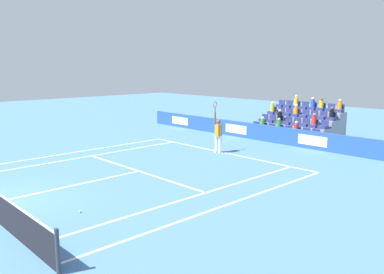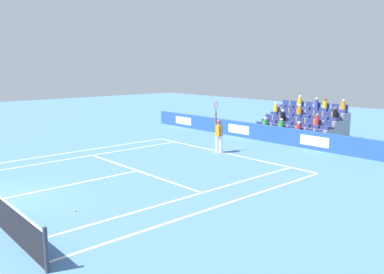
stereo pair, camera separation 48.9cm
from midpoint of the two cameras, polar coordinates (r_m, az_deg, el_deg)
line_baseline at (r=21.04m, az=5.37°, el=-2.27°), size 10.97×0.10×0.01m
line_service at (r=17.53m, az=-7.00°, el=-4.84°), size 8.23×0.10×0.01m
line_centre_service at (r=16.01m, az=-16.51°, el=-6.65°), size 0.10×6.40×0.01m
line_singles_sideline_left at (r=20.75m, az=-14.55°, el=-2.73°), size 0.10×11.89×0.01m
line_singles_sideline_right at (r=14.17m, az=1.09°, el=-8.41°), size 0.10×11.89×0.01m
line_doubles_sideline_left at (r=21.96m, az=-16.19°, el=-2.11°), size 0.10×11.89×0.01m
line_doubles_sideline_right at (r=13.26m, az=5.18°, el=-9.78°), size 0.10×11.89×0.01m
line_centre_mark at (r=20.97m, az=5.18°, el=-2.31°), size 0.10×0.20×0.01m
sponsor_barrier at (r=24.20m, az=12.30°, el=0.35°), size 21.96×0.22×0.99m
tennis_player at (r=20.85m, az=4.56°, el=0.39°), size 0.53×0.39×2.85m
stadium_stand at (r=26.58m, az=16.06°, el=1.48°), size 4.96×3.80×2.61m
loose_tennis_ball at (r=13.14m, az=-15.42°, el=-10.16°), size 0.07×0.07×0.07m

